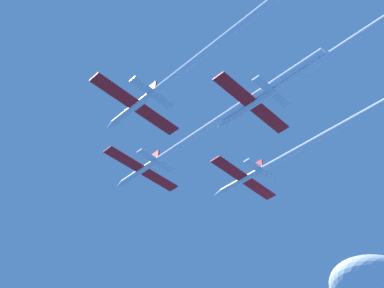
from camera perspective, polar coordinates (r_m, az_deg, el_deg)
The scene contains 4 objects.
jet_lead at distance 84.82m, azimuth -0.50°, elevation 0.54°, with size 17.06×48.53×2.83m.
jet_left_wing at distance 71.10m, azimuth 0.09°, elevation 9.84°, with size 17.06×49.46×2.83m.
jet_right_wing at distance 85.86m, azimuth 14.94°, elevation 0.72°, with size 17.06×58.40×2.83m.
jet_slot at distance 73.94m, azimuth 17.15°, elevation 10.89°, with size 17.06×56.74×2.83m.
Camera 1 is at (-45.16, -57.48, -56.33)m, focal length 44.45 mm.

